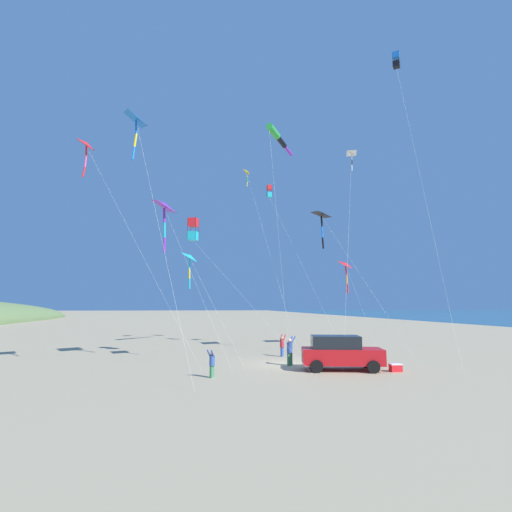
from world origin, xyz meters
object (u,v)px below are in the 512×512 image
at_px(kite_box_purple_drifting, 270,192).
at_px(kite_box_red_high_left, 396,61).
at_px(kite_delta_long_streamer_left, 165,207).
at_px(kite_box_blue_topmost, 193,229).
at_px(kite_delta_orange_high_right, 346,265).
at_px(kite_delta_rainbow_low_near, 322,215).
at_px(kite_windsock_long_streamer_right, 277,137).
at_px(parked_car, 340,352).
at_px(kite_delta_green_low_center, 137,120).
at_px(kite_delta_yellow_midlevel, 87,146).
at_px(person_adult_flyer, 290,349).
at_px(person_child_grey_jacket, 212,362).
at_px(kite_delta_striped_overhead, 247,173).
at_px(kite_delta_black_fish_shape, 352,154).
at_px(cooler_box, 396,368).
at_px(kite_delta_white_trailing, 191,258).
at_px(person_child_green_jacket, 282,344).

distance_m(kite_box_purple_drifting, kite_box_red_high_left, 15.38).
height_order(kite_delta_long_streamer_left, kite_box_blue_topmost, kite_delta_long_streamer_left).
bearing_deg(kite_delta_orange_high_right, kite_delta_rainbow_low_near, -129.67).
bearing_deg(kite_box_purple_drifting, kite_windsock_long_streamer_right, -93.60).
xyz_separation_m(kite_delta_rainbow_low_near, kite_box_blue_topmost, (-9.94, -1.93, -1.79)).
xyz_separation_m(parked_car, kite_box_red_high_left, (6.48, 4.50, 20.65)).
xyz_separation_m(kite_delta_green_low_center, kite_delta_rainbow_low_near, (12.86, 8.60, -2.91)).
bearing_deg(kite_box_blue_topmost, kite_delta_yellow_midlevel, -171.91).
height_order(kite_box_purple_drifting, kite_delta_long_streamer_left, kite_box_purple_drifting).
distance_m(parked_car, kite_delta_rainbow_low_near, 12.85).
distance_m(person_adult_flyer, person_child_grey_jacket, 5.74).
bearing_deg(kite_delta_long_streamer_left, kite_box_red_high_left, -0.98).
relative_size(kite_delta_striped_overhead, kite_box_red_high_left, 0.73).
relative_size(parked_car, person_adult_flyer, 2.67).
height_order(person_child_grey_jacket, kite_box_purple_drifting, kite_box_purple_drifting).
xyz_separation_m(kite_box_purple_drifting, kite_delta_black_fish_shape, (5.56, -7.53, 1.12)).
bearing_deg(kite_delta_striped_overhead, kite_delta_yellow_midlevel, -142.44).
height_order(parked_car, kite_delta_black_fish_shape, kite_delta_black_fish_shape).
bearing_deg(kite_box_purple_drifting, person_adult_flyer, -94.50).
bearing_deg(kite_delta_striped_overhead, kite_delta_orange_high_right, -12.99).
relative_size(kite_box_blue_topmost, kite_delta_black_fish_shape, 0.60).
height_order(kite_delta_long_streamer_left, kite_delta_orange_high_right, kite_delta_long_streamer_left).
height_order(parked_car, person_adult_flyer, parked_car).
bearing_deg(kite_delta_black_fish_shape, kite_delta_yellow_midlevel, -171.70).
relative_size(person_child_grey_jacket, kite_delta_long_streamer_left, 0.13).
height_order(cooler_box, kite_delta_white_trailing, kite_delta_white_trailing).
distance_m(kite_delta_white_trailing, kite_delta_orange_high_right, 15.39).
bearing_deg(person_child_green_jacket, kite_delta_rainbow_low_near, 29.67).
distance_m(person_child_grey_jacket, kite_box_red_high_left, 25.52).
height_order(parked_car, kite_box_purple_drifting, kite_box_purple_drifting).
xyz_separation_m(kite_delta_rainbow_low_near, kite_delta_orange_high_right, (3.40, 4.10, -3.53)).
relative_size(person_child_grey_jacket, kite_delta_green_low_center, 0.10).
relative_size(cooler_box, kite_box_red_high_left, 0.03).
relative_size(person_adult_flyer, kite_box_red_high_left, 0.08).
xyz_separation_m(kite_delta_long_streamer_left, kite_delta_striped_overhead, (6.47, 9.63, 5.94)).
bearing_deg(cooler_box, kite_delta_white_trailing, 152.68).
distance_m(parked_car, person_child_grey_jacket, 7.13).
bearing_deg(kite_delta_yellow_midlevel, person_child_green_jacket, 3.65).
distance_m(person_child_grey_jacket, kite_windsock_long_streamer_right, 20.20).
distance_m(person_child_grey_jacket, kite_delta_striped_overhead, 22.18).
height_order(cooler_box, kite_delta_orange_high_right, kite_delta_orange_high_right).
height_order(kite_delta_long_streamer_left, kite_box_red_high_left, kite_box_red_high_left).
distance_m(cooler_box, kite_box_red_high_left, 22.35).
distance_m(cooler_box, kite_delta_long_streamer_left, 17.10).
bearing_deg(kite_delta_rainbow_low_near, kite_delta_long_streamer_left, -163.33).
bearing_deg(parked_car, person_child_grey_jacket, -168.69).
distance_m(kite_box_red_high_left, kite_delta_black_fish_shape, 7.32).
distance_m(cooler_box, kite_delta_rainbow_low_near, 13.89).
distance_m(person_child_green_jacket, kite_delta_black_fish_shape, 16.28).
height_order(kite_box_purple_drifting, kite_windsock_long_streamer_right, kite_windsock_long_streamer_right).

